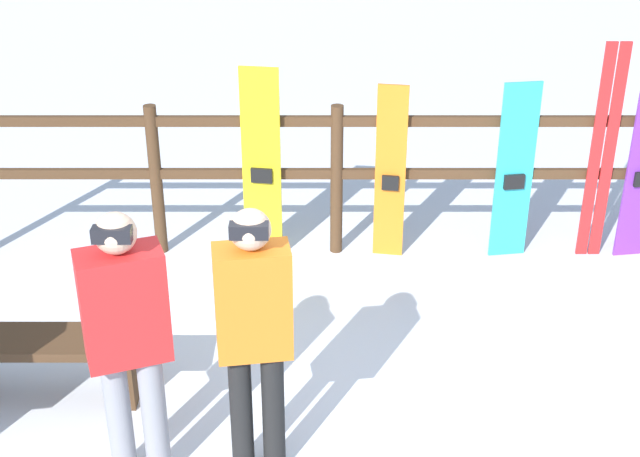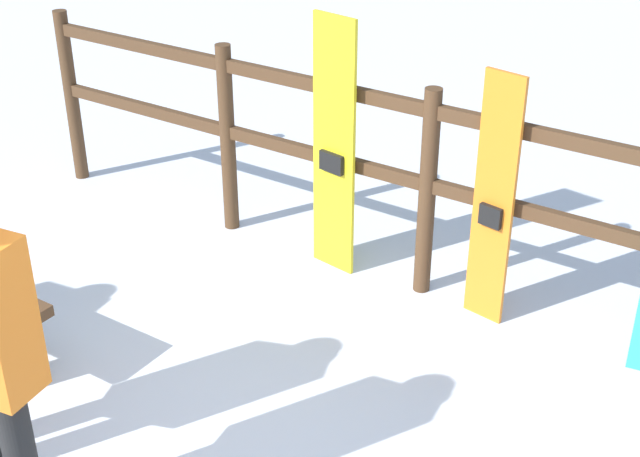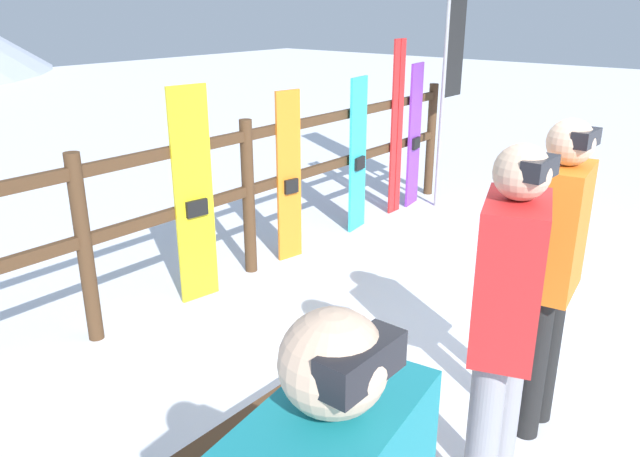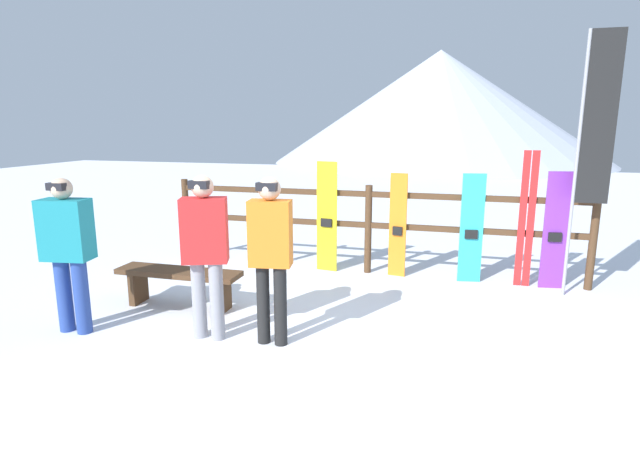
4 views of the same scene
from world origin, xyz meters
TOP-DOWN VIEW (x-y plane):
  - ground_plane at (0.00, 0.00)m, footprint 40.00×40.00m
  - mountain_backdrop at (0.00, 24.16)m, footprint 18.00×18.00m
  - fence at (0.00, 2.16)m, footprint 5.90×0.10m
  - bench at (-1.88, 0.20)m, footprint 1.49×0.36m
  - person_teal at (-2.55, -0.72)m, footprint 0.51×0.33m
  - person_red at (-1.14, -0.49)m, footprint 0.49×0.37m
  - person_orange at (-0.48, -0.45)m, footprint 0.42×0.27m
  - snowboard_yellow at (-0.60, 2.10)m, footprint 0.31×0.09m
  - snowboard_orange at (0.42, 2.10)m, footprint 0.24×0.09m
  - snowboard_cyan at (1.41, 2.10)m, footprint 0.30×0.09m
  - ski_pair_red at (2.08, 2.11)m, footprint 0.20×0.02m
  - snowboard_purple at (2.44, 2.10)m, footprint 0.30×0.09m
  - rental_flag at (2.68, 1.86)m, footprint 0.40×0.04m

SIDE VIEW (x-z plane):
  - ground_plane at x=0.00m, z-range 0.00..0.00m
  - bench at x=-1.88m, z-range 0.11..0.57m
  - snowboard_orange at x=0.42m, z-range 0.00..1.45m
  - snowboard_cyan at x=1.41m, z-range 0.00..1.47m
  - fence at x=0.00m, z-range 0.12..1.39m
  - snowboard_purple at x=2.44m, z-range 0.00..1.53m
  - snowboard_yellow at x=-0.60m, z-range 0.00..1.59m
  - ski_pair_red at x=2.08m, z-range 0.00..1.79m
  - person_teal at x=-2.55m, z-range 0.11..1.71m
  - person_red at x=-1.14m, z-range 0.13..1.77m
  - person_orange at x=-0.48m, z-range 0.14..1.78m
  - rental_flag at x=2.68m, z-range 0.37..3.54m
  - mountain_backdrop at x=0.00m, z-range 0.00..6.00m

